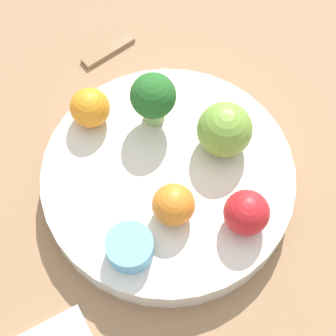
{
  "coord_description": "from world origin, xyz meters",
  "views": [
    {
      "loc": [
        0.06,
        0.25,
        0.58
      ],
      "look_at": [
        0.0,
        0.0,
        0.06
      ],
      "focal_mm": 60.0,
      "sensor_mm": 36.0,
      "label": 1
    }
  ],
  "objects_px": {
    "orange_back": "(90,108)",
    "spoon": "(108,50)",
    "apple_red": "(225,130)",
    "orange_front": "(173,205)",
    "bowl": "(168,180)",
    "small_cup": "(130,247)",
    "broccoli": "(152,98)",
    "apple_green": "(247,213)"
  },
  "relations": [
    {
      "from": "orange_back",
      "to": "spoon",
      "type": "distance_m",
      "value": 0.13
    },
    {
      "from": "apple_red",
      "to": "orange_front",
      "type": "relative_size",
      "value": 1.36
    },
    {
      "from": "broccoli",
      "to": "apple_green",
      "type": "relative_size",
      "value": 1.48
    },
    {
      "from": "apple_green",
      "to": "orange_back",
      "type": "height_order",
      "value": "apple_green"
    },
    {
      "from": "bowl",
      "to": "spoon",
      "type": "height_order",
      "value": "bowl"
    },
    {
      "from": "apple_red",
      "to": "small_cup",
      "type": "relative_size",
      "value": 1.25
    },
    {
      "from": "bowl",
      "to": "broccoli",
      "type": "xyz_separation_m",
      "value": [
        0.0,
        -0.07,
        0.06
      ]
    },
    {
      "from": "orange_front",
      "to": "small_cup",
      "type": "height_order",
      "value": "orange_front"
    },
    {
      "from": "apple_green",
      "to": "small_cup",
      "type": "relative_size",
      "value": 0.98
    },
    {
      "from": "apple_red",
      "to": "orange_front",
      "type": "xyz_separation_m",
      "value": [
        0.07,
        0.07,
        -0.01
      ]
    },
    {
      "from": "broccoli",
      "to": "orange_front",
      "type": "bearing_deg",
      "value": 88.35
    },
    {
      "from": "bowl",
      "to": "apple_green",
      "type": "distance_m",
      "value": 0.1
    },
    {
      "from": "apple_red",
      "to": "small_cup",
      "type": "xyz_separation_m",
      "value": [
        0.12,
        0.1,
        -0.02
      ]
    },
    {
      "from": "broccoli",
      "to": "bowl",
      "type": "bearing_deg",
      "value": 91.47
    },
    {
      "from": "apple_red",
      "to": "spoon",
      "type": "xyz_separation_m",
      "value": [
        0.09,
        -0.18,
        -0.06
      ]
    },
    {
      "from": "bowl",
      "to": "spoon",
      "type": "bearing_deg",
      "value": -81.09
    },
    {
      "from": "broccoli",
      "to": "small_cup",
      "type": "height_order",
      "value": "broccoli"
    },
    {
      "from": "orange_front",
      "to": "orange_back",
      "type": "relative_size",
      "value": 0.99
    },
    {
      "from": "bowl",
      "to": "apple_green",
      "type": "height_order",
      "value": "apple_green"
    },
    {
      "from": "apple_green",
      "to": "spoon",
      "type": "distance_m",
      "value": 0.29
    },
    {
      "from": "orange_back",
      "to": "broccoli",
      "type": "bearing_deg",
      "value": 167.46
    },
    {
      "from": "orange_front",
      "to": "spoon",
      "type": "bearing_deg",
      "value": -83.92
    },
    {
      "from": "broccoli",
      "to": "apple_red",
      "type": "distance_m",
      "value": 0.08
    },
    {
      "from": "broccoli",
      "to": "small_cup",
      "type": "bearing_deg",
      "value": 69.85
    },
    {
      "from": "orange_back",
      "to": "small_cup",
      "type": "distance_m",
      "value": 0.16
    },
    {
      "from": "apple_red",
      "to": "apple_green",
      "type": "distance_m",
      "value": 0.09
    },
    {
      "from": "apple_red",
      "to": "orange_front",
      "type": "distance_m",
      "value": 0.1
    },
    {
      "from": "broccoli",
      "to": "orange_front",
      "type": "distance_m",
      "value": 0.12
    },
    {
      "from": "small_cup",
      "to": "apple_red",
      "type": "bearing_deg",
      "value": -140.97
    },
    {
      "from": "orange_front",
      "to": "apple_green",
      "type": "bearing_deg",
      "value": 159.92
    },
    {
      "from": "bowl",
      "to": "orange_front",
      "type": "xyz_separation_m",
      "value": [
        0.01,
        0.05,
        0.04
      ]
    },
    {
      "from": "orange_front",
      "to": "orange_back",
      "type": "bearing_deg",
      "value": -64.65
    },
    {
      "from": "orange_front",
      "to": "orange_back",
      "type": "distance_m",
      "value": 0.14
    },
    {
      "from": "small_cup",
      "to": "spoon",
      "type": "xyz_separation_m",
      "value": [
        -0.02,
        -0.27,
        -0.04
      ]
    },
    {
      "from": "broccoli",
      "to": "apple_red",
      "type": "xyz_separation_m",
      "value": [
        -0.07,
        0.05,
        -0.01
      ]
    },
    {
      "from": "apple_green",
      "to": "orange_front",
      "type": "relative_size",
      "value": 1.06
    },
    {
      "from": "bowl",
      "to": "orange_back",
      "type": "xyz_separation_m",
      "value": [
        0.07,
        -0.08,
        0.04
      ]
    },
    {
      "from": "orange_back",
      "to": "spoon",
      "type": "bearing_deg",
      "value": -107.0
    },
    {
      "from": "small_cup",
      "to": "broccoli",
      "type": "bearing_deg",
      "value": -110.15
    },
    {
      "from": "broccoli",
      "to": "orange_back",
      "type": "bearing_deg",
      "value": -12.54
    },
    {
      "from": "apple_red",
      "to": "apple_green",
      "type": "relative_size",
      "value": 1.28
    },
    {
      "from": "bowl",
      "to": "apple_green",
      "type": "xyz_separation_m",
      "value": [
        -0.06,
        0.07,
        0.04
      ]
    }
  ]
}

